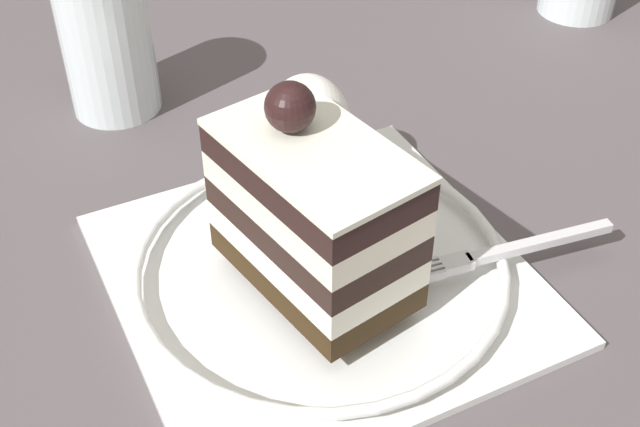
{
  "coord_description": "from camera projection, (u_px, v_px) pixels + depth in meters",
  "views": [
    {
      "loc": [
        0.11,
        0.29,
        0.31
      ],
      "look_at": [
        0.01,
        -0.01,
        0.05
      ],
      "focal_mm": 47.71,
      "sensor_mm": 36.0,
      "label": 1
    }
  ],
  "objects": [
    {
      "name": "ground_plane",
      "position": [
        343.0,
        290.0,
        0.43
      ],
      "size": [
        2.4,
        2.4,
        0.0
      ],
      "primitive_type": "plane",
      "color": "#514A4D"
    },
    {
      "name": "dessert_plate",
      "position": [
        320.0,
        271.0,
        0.43
      ],
      "size": [
        0.23,
        0.23,
        0.02
      ],
      "color": "white",
      "rests_on": "ground_plane"
    },
    {
      "name": "cake_slice",
      "position": [
        314.0,
        212.0,
        0.39
      ],
      "size": [
        0.09,
        0.11,
        0.1
      ],
      "color": "black",
      "rests_on": "dessert_plate"
    },
    {
      "name": "whipped_cream_dollop",
      "position": [
        308.0,
        127.0,
        0.46
      ],
      "size": [
        0.05,
        0.05,
        0.06
      ],
      "primitive_type": "ellipsoid",
      "color": "white",
      "rests_on": "dessert_plate"
    },
    {
      "name": "fork",
      "position": [
        498.0,
        253.0,
        0.43
      ],
      "size": [
        0.12,
        0.01,
        0.0
      ],
      "color": "silver",
      "rests_on": "dessert_plate"
    },
    {
      "name": "drink_glass_far",
      "position": [
        109.0,
        52.0,
        0.54
      ],
      "size": [
        0.06,
        0.06,
        0.09
      ],
      "color": "silver",
      "rests_on": "ground_plane"
    }
  ]
}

